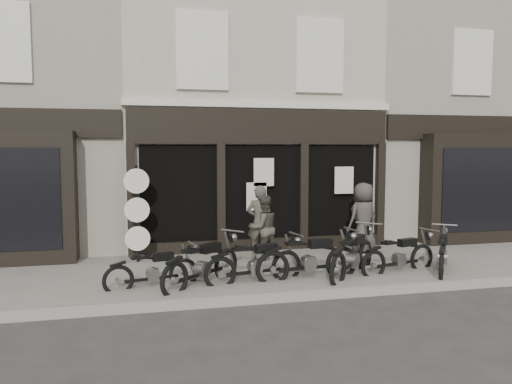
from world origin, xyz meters
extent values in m
plane|color=#2D2B28|center=(0.00, 0.00, 0.00)|extent=(90.00, 90.00, 0.00)
cube|color=#625E57|center=(0.00, 0.90, 0.06)|extent=(30.00, 4.20, 0.12)
cube|color=gray|center=(0.00, -1.25, 0.07)|extent=(30.00, 0.25, 0.13)
cube|color=#AFA896|center=(0.00, 6.00, 4.10)|extent=(7.20, 6.00, 8.20)
cube|color=black|center=(0.00, 2.92, 3.45)|extent=(7.10, 0.18, 0.90)
cube|color=black|center=(0.00, 2.98, 1.50)|extent=(6.50, 0.10, 2.95)
cube|color=black|center=(0.00, 2.91, 0.22)|extent=(7.10, 0.20, 0.44)
cube|color=beige|center=(0.00, 2.95, 4.05)|extent=(7.30, 0.22, 0.18)
cube|color=silver|center=(-1.60, 2.95, 5.40)|extent=(1.35, 0.12, 2.00)
cube|color=black|center=(-1.60, 2.98, 5.40)|extent=(1.05, 0.06, 1.70)
cube|color=silver|center=(1.60, 2.95, 5.40)|extent=(1.35, 0.12, 2.00)
cube|color=black|center=(1.60, 2.98, 5.40)|extent=(1.05, 0.06, 1.70)
cube|color=black|center=(-3.45, 2.90, 1.55)|extent=(0.22, 0.22, 3.00)
cube|color=black|center=(-1.15, 2.90, 1.55)|extent=(0.22, 0.22, 3.00)
cube|color=black|center=(1.15, 2.90, 1.55)|extent=(0.22, 0.22, 3.00)
cube|color=black|center=(3.45, 2.90, 1.55)|extent=(0.22, 0.22, 3.00)
cube|color=beige|center=(0.00, 2.80, 2.25)|extent=(0.55, 0.04, 0.75)
cube|color=beige|center=(2.30, 2.80, 2.00)|extent=(0.55, 0.04, 0.75)
cube|color=beige|center=(-0.20, 2.80, 1.60)|extent=(0.55, 0.04, 0.75)
cube|color=gray|center=(-6.35, 6.00, 4.10)|extent=(5.50, 6.00, 8.20)
cube|color=black|center=(-6.35, 2.65, 1.70)|extent=(3.20, 0.70, 3.20)
cube|color=black|center=(-6.35, 2.30, 1.70)|extent=(2.60, 0.06, 2.40)
cube|color=black|center=(-6.35, 2.95, 3.50)|extent=(5.40, 0.16, 0.70)
cube|color=silver|center=(-6.35, 2.96, 5.40)|extent=(1.30, 0.10, 1.90)
cube|color=black|center=(-6.35, 2.99, 5.40)|extent=(1.00, 0.06, 1.60)
cube|color=gray|center=(6.35, 6.00, 4.10)|extent=(5.50, 6.00, 8.20)
cube|color=black|center=(6.35, 2.65, 1.70)|extent=(3.20, 0.70, 3.20)
cube|color=black|center=(6.35, 2.30, 1.70)|extent=(2.60, 0.06, 2.40)
cube|color=black|center=(6.35, 2.95, 3.50)|extent=(5.40, 0.16, 0.70)
cube|color=silver|center=(6.35, 2.96, 5.40)|extent=(1.30, 0.10, 1.90)
cube|color=black|center=(6.35, 2.99, 5.40)|extent=(1.00, 0.06, 1.60)
torus|color=black|center=(-2.39, 0.09, 0.31)|extent=(0.63, 0.22, 0.62)
torus|color=black|center=(-3.68, -0.21, 0.31)|extent=(0.63, 0.22, 0.62)
cube|color=black|center=(-3.04, -0.06, 0.27)|extent=(1.07, 0.28, 0.05)
cube|color=gray|center=(-3.02, -0.06, 0.34)|extent=(0.25, 0.21, 0.24)
cube|color=black|center=(-2.80, -0.01, 0.69)|extent=(0.45, 0.24, 0.16)
cube|color=black|center=(-3.30, -0.12, 0.73)|extent=(0.31, 0.24, 0.05)
cylinder|color=gray|center=(-2.19, 0.13, 0.91)|extent=(0.15, 0.53, 0.03)
torus|color=black|center=(-1.45, 0.40, 0.36)|extent=(0.62, 0.56, 0.74)
torus|color=black|center=(-2.62, -0.63, 0.36)|extent=(0.62, 0.56, 0.74)
cube|color=black|center=(-2.03, -0.11, 0.32)|extent=(1.00, 0.89, 0.06)
cube|color=gray|center=(-2.02, -0.10, 0.41)|extent=(0.32, 0.32, 0.28)
cube|color=black|center=(-1.82, 0.07, 0.82)|extent=(0.49, 0.47, 0.18)
cube|color=black|center=(-2.28, -0.33, 0.86)|extent=(0.39, 0.38, 0.06)
cylinder|color=gray|center=(-1.27, 0.56, 1.08)|extent=(0.44, 0.50, 0.04)
torus|color=black|center=(-0.20, 0.00, 0.35)|extent=(0.71, 0.22, 0.71)
torus|color=black|center=(-1.68, -0.28, 0.35)|extent=(0.71, 0.22, 0.71)
cube|color=black|center=(-0.94, -0.14, 0.31)|extent=(1.23, 0.28, 0.06)
cube|color=gray|center=(-0.92, -0.14, 0.39)|extent=(0.28, 0.23, 0.27)
cube|color=black|center=(-0.67, -0.09, 0.79)|extent=(0.50, 0.26, 0.18)
cube|color=black|center=(-1.25, -0.20, 0.83)|extent=(0.35, 0.26, 0.06)
cylinder|color=gray|center=(0.03, 0.04, 1.04)|extent=(0.15, 0.60, 0.04)
torus|color=black|center=(1.04, -0.07, 0.37)|extent=(0.76, 0.17, 0.76)
torus|color=black|center=(-0.56, -0.23, 0.37)|extent=(0.76, 0.17, 0.76)
cube|color=black|center=(0.24, -0.15, 0.33)|extent=(1.32, 0.19, 0.07)
cube|color=gray|center=(0.26, -0.14, 0.42)|extent=(0.29, 0.23, 0.29)
cube|color=black|center=(0.53, -0.12, 0.84)|extent=(0.53, 0.24, 0.19)
cube|color=black|center=(-0.09, -0.18, 0.88)|extent=(0.35, 0.25, 0.07)
cylinder|color=gray|center=(1.28, -0.04, 1.11)|extent=(0.10, 0.65, 0.04)
torus|color=black|center=(1.86, 0.47, 0.37)|extent=(0.61, 0.61, 0.76)
torus|color=black|center=(0.71, -0.67, 0.37)|extent=(0.61, 0.61, 0.76)
cube|color=black|center=(1.28, -0.10, 0.33)|extent=(0.98, 0.98, 0.07)
cube|color=gray|center=(1.30, -0.08, 0.42)|extent=(0.33, 0.33, 0.29)
cube|color=black|center=(1.49, 0.11, 0.84)|extent=(0.50, 0.50, 0.19)
cube|color=black|center=(1.05, -0.34, 0.89)|extent=(0.40, 0.40, 0.07)
cylinder|color=gray|center=(2.03, 0.65, 1.11)|extent=(0.49, 0.49, 0.04)
torus|color=black|center=(3.11, 0.11, 0.33)|extent=(0.68, 0.26, 0.68)
torus|color=black|center=(1.72, -0.26, 0.33)|extent=(0.68, 0.26, 0.68)
cube|color=black|center=(2.42, -0.07, 0.29)|extent=(1.16, 0.35, 0.06)
cube|color=gray|center=(2.43, -0.07, 0.37)|extent=(0.28, 0.23, 0.26)
cube|color=black|center=(2.67, -0.01, 0.75)|extent=(0.49, 0.28, 0.17)
cube|color=black|center=(2.13, -0.15, 0.79)|extent=(0.34, 0.27, 0.06)
cylinder|color=gray|center=(3.33, 0.17, 0.99)|extent=(0.18, 0.57, 0.04)
torus|color=black|center=(3.90, 0.43, 0.34)|extent=(0.48, 0.62, 0.69)
torus|color=black|center=(3.04, -0.78, 0.34)|extent=(0.48, 0.62, 0.69)
cube|color=black|center=(3.47, -0.18, 0.30)|extent=(0.74, 1.02, 0.06)
cube|color=gray|center=(3.48, -0.16, 0.38)|extent=(0.29, 0.31, 0.27)
cube|color=black|center=(3.62, 0.04, 0.77)|extent=(0.41, 0.48, 0.17)
cube|color=black|center=(3.29, -0.43, 0.81)|extent=(0.34, 0.37, 0.06)
cylinder|color=gray|center=(4.03, 0.61, 1.02)|extent=(0.50, 0.37, 0.04)
imported|color=#413D36|center=(-0.33, 1.84, 1.05)|extent=(0.80, 0.69, 1.85)
imported|color=#403C33|center=(-0.28, 1.72, 0.92)|extent=(0.90, 0.77, 1.61)
imported|color=#3D3733|center=(2.45, 1.85, 1.06)|extent=(1.05, 0.85, 1.87)
cylinder|color=black|center=(-3.31, 2.22, 0.03)|extent=(0.39, 0.39, 0.06)
cylinder|color=black|center=(-3.31, 2.22, 1.24)|extent=(0.08, 0.08, 2.48)
cylinder|color=black|center=(-3.31, 2.19, 2.10)|extent=(0.60, 0.08, 0.60)
cylinder|color=silver|center=(-3.31, 2.16, 2.10)|extent=(0.60, 0.04, 0.60)
cylinder|color=black|center=(-3.31, 2.19, 1.40)|extent=(0.60, 0.08, 0.60)
cylinder|color=silver|center=(-3.31, 2.16, 1.40)|extent=(0.60, 0.04, 0.60)
cylinder|color=black|center=(-3.31, 2.19, 0.70)|extent=(0.60, 0.08, 0.60)
cylinder|color=silver|center=(-3.31, 2.16, 0.70)|extent=(0.60, 0.04, 0.60)
camera|label=1|loc=(-3.23, -10.12, 2.88)|focal=35.00mm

